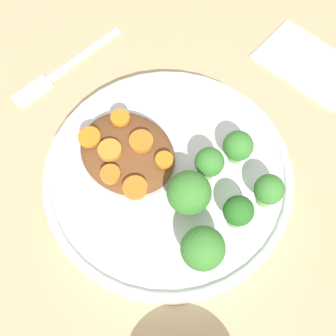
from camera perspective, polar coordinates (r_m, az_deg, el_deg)
The scene contains 18 objects.
ground_plane at distance 0.56m, azimuth -0.00°, elevation -1.51°, with size 4.00×4.00×0.00m, color tan.
plate at distance 0.55m, azimuth -0.00°, elevation -0.96°, with size 0.29×0.29×0.02m.
stew_mound at distance 0.54m, azimuth -4.97°, elevation 1.90°, with size 0.12×0.10×0.03m, color brown.
broccoli_floret_0 at distance 0.53m, azimuth 8.51°, elevation 2.58°, with size 0.03×0.03×0.05m.
broccoli_floret_1 at distance 0.49m, azimuth 2.58°, elevation -3.06°, with size 0.05×0.05×0.06m.
broccoli_floret_2 at distance 0.51m, azimuth 12.16°, elevation -2.70°, with size 0.03×0.03×0.05m.
broccoli_floret_3 at distance 0.47m, azimuth 4.26°, elevation -9.80°, with size 0.05×0.05×0.06m.
broccoli_floret_4 at distance 0.51m, azimuth 5.05°, elevation 0.60°, with size 0.03×0.03×0.05m.
broccoli_floret_5 at distance 0.50m, azimuth 8.54°, elevation -5.31°, with size 0.03×0.03×0.05m.
carrot_slice_0 at distance 0.52m, azimuth -0.26°, elevation 1.22°, with size 0.02×0.02×0.01m, color orange.
carrot_slice_1 at distance 0.51m, azimuth -7.04°, elevation -0.76°, with size 0.02×0.02×0.01m, color orange.
carrot_slice_2 at distance 0.54m, azimuth -5.85°, elevation 6.11°, with size 0.02×0.02×0.01m, color orange.
carrot_slice_3 at distance 0.53m, azimuth -3.24°, elevation 3.31°, with size 0.03×0.03×0.01m, color orange.
carrot_slice_4 at distance 0.50m, azimuth -4.03°, elevation -2.41°, with size 0.03×0.03×0.00m, color orange.
carrot_slice_5 at distance 0.52m, azimuth -7.12°, elevation 2.17°, with size 0.03×0.03×0.01m, color orange.
carrot_slice_6 at distance 0.54m, azimuth -9.56°, elevation 3.74°, with size 0.03×0.03×0.00m, color orange.
fork at distance 0.65m, azimuth -13.24°, elevation 11.29°, with size 0.03×0.18×0.01m.
napkin at distance 0.67m, azimuth 16.80°, elevation 12.15°, with size 0.13×0.09×0.01m.
Camera 1 is at (-0.15, 0.17, 0.51)m, focal length 50.00 mm.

